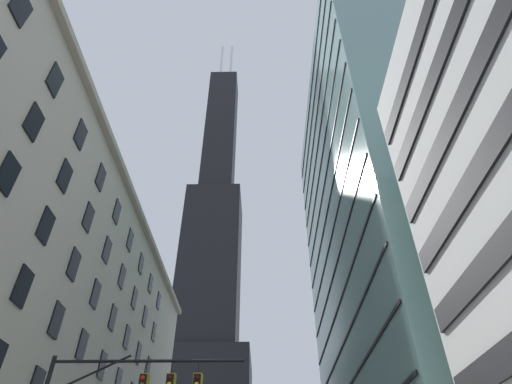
% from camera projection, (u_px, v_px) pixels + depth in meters
% --- Properties ---
extents(station_building, '(13.96, 57.01, 29.51)m').
position_uv_depth(station_building, '(31.00, 336.00, 36.72)').
color(station_building, beige).
rests_on(station_building, ground).
extents(dark_skyscraper, '(25.12, 25.12, 184.00)m').
position_uv_depth(dark_skyscraper, '(208.00, 302.00, 120.11)').
color(dark_skyscraper, black).
rests_on(dark_skyscraper, ground).
extents(glass_office_midrise, '(19.52, 40.57, 59.23)m').
position_uv_depth(glass_office_midrise, '(408.00, 233.00, 50.80)').
color(glass_office_midrise, gray).
rests_on(glass_office_midrise, ground).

